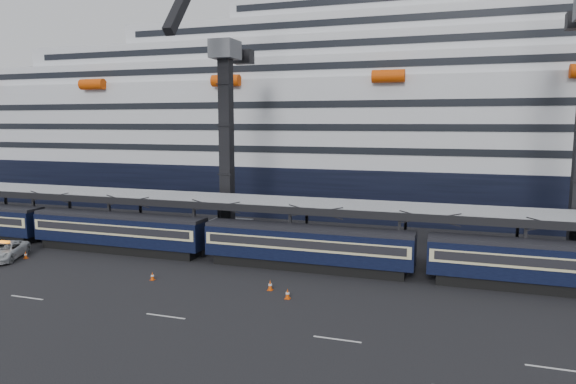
% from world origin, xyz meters
% --- Properties ---
extents(ground, '(260.00, 260.00, 0.00)m').
position_xyz_m(ground, '(0.00, 0.00, 0.00)').
color(ground, black).
rests_on(ground, ground).
extents(lane_markings, '(111.00, 4.27, 0.02)m').
position_xyz_m(lane_markings, '(8.15, -5.23, 0.01)').
color(lane_markings, beige).
rests_on(lane_markings, ground).
extents(train, '(133.05, 3.00, 4.05)m').
position_xyz_m(train, '(-4.65, 10.00, 2.20)').
color(train, black).
rests_on(train, ground).
extents(canopy, '(130.00, 6.25, 5.53)m').
position_xyz_m(canopy, '(0.00, 14.00, 5.25)').
color(canopy, gray).
rests_on(canopy, ground).
extents(cruise_ship, '(214.09, 28.84, 34.00)m').
position_xyz_m(cruise_ship, '(-1.08, 45.99, 12.34)').
color(cruise_ship, black).
rests_on(cruise_ship, ground).
extents(crane_dark_near, '(4.50, 17.75, 35.08)m').
position_xyz_m(crane_dark_near, '(-20.00, 18.59, 11.93)').
color(crane_dark_near, '#484B4F').
rests_on(crane_dark_near, ground).
extents(pickup_truck, '(4.92, 6.59, 1.66)m').
position_xyz_m(pickup_truck, '(-36.65, 3.98, 0.83)').
color(pickup_truck, '#B4B7BB').
rests_on(pickup_truck, ground).
extents(traffic_cone_a, '(0.37, 0.37, 0.73)m').
position_xyz_m(traffic_cone_a, '(-35.03, 4.86, 0.36)').
color(traffic_cone_a, '#D64506').
rests_on(traffic_cone_a, ground).
extents(traffic_cone_b, '(0.36, 0.36, 0.73)m').
position_xyz_m(traffic_cone_b, '(-19.43, 2.78, 0.36)').
color(traffic_cone_b, '#D64506').
rests_on(traffic_cone_b, ground).
extents(traffic_cone_c, '(0.41, 0.41, 0.81)m').
position_xyz_m(traffic_cone_c, '(-7.18, 1.97, 0.40)').
color(traffic_cone_c, '#D64506').
rests_on(traffic_cone_c, ground).
extents(traffic_cone_d, '(0.42, 0.42, 0.84)m').
position_xyz_m(traffic_cone_d, '(-9.12, 3.43, 0.41)').
color(traffic_cone_d, '#D64506').
rests_on(traffic_cone_d, ground).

